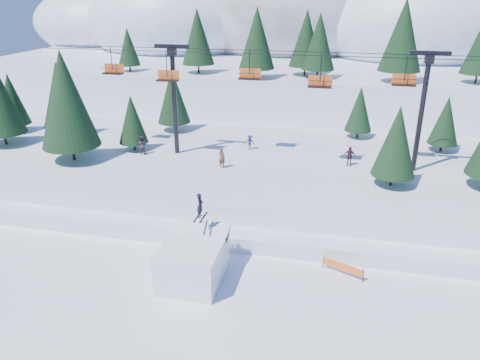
% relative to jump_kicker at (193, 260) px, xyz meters
% --- Properties ---
extents(ground, '(160.00, 160.00, 0.00)m').
position_rel_jump_kicker_xyz_m(ground, '(1.99, -1.30, -1.36)').
color(ground, white).
rests_on(ground, ground).
extents(mid_shelf, '(70.00, 22.00, 2.50)m').
position_rel_jump_kicker_xyz_m(mid_shelf, '(1.99, 16.70, -0.11)').
color(mid_shelf, white).
rests_on(mid_shelf, ground).
extents(berm, '(70.00, 6.00, 1.10)m').
position_rel_jump_kicker_xyz_m(berm, '(1.99, 6.70, -0.81)').
color(berm, white).
rests_on(berm, ground).
extents(mountain_ridge, '(119.00, 60.00, 26.46)m').
position_rel_jump_kicker_xyz_m(mountain_ridge, '(-3.08, 72.03, 8.29)').
color(mountain_ridge, white).
rests_on(mountain_ridge, ground).
extents(jump_kicker, '(3.70, 5.04, 5.40)m').
position_rel_jump_kicker_xyz_m(jump_kicker, '(0.00, 0.00, 0.00)').
color(jump_kicker, white).
rests_on(jump_kicker, ground).
extents(chairlift, '(46.00, 3.21, 10.28)m').
position_rel_jump_kicker_xyz_m(chairlift, '(3.80, 16.75, 7.96)').
color(chairlift, black).
rests_on(chairlift, mid_shelf).
extents(conifer_stand, '(61.15, 17.27, 10.19)m').
position_rel_jump_kicker_xyz_m(conifer_stand, '(2.39, 17.06, 5.91)').
color(conifer_stand, black).
rests_on(conifer_stand, mid_shelf).
extents(distant_skiers, '(25.35, 6.26, 1.85)m').
position_rel_jump_kicker_xyz_m(distant_skiers, '(1.04, 16.69, 2.01)').
color(distant_skiers, navy).
rests_on(distant_skiers, mid_shelf).
extents(banner_near, '(2.63, 1.18, 0.90)m').
position_rel_jump_kicker_xyz_m(banner_near, '(9.36, 2.57, -0.82)').
color(banner_near, black).
rests_on(banner_near, ground).
extents(banner_far, '(2.81, 0.56, 0.90)m').
position_rel_jump_kicker_xyz_m(banner_far, '(11.76, 4.27, -0.82)').
color(banner_far, black).
rests_on(banner_far, ground).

